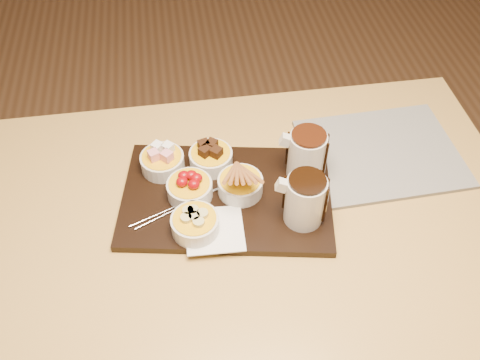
{
  "coord_description": "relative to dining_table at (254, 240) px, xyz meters",
  "views": [
    {
      "loc": [
        -0.14,
        -0.71,
        1.67
      ],
      "look_at": [
        -0.03,
        0.05,
        0.81
      ],
      "focal_mm": 40.0,
      "sensor_mm": 36.0,
      "label": 1
    }
  ],
  "objects": [
    {
      "name": "serving_board",
      "position": [
        -0.06,
        0.05,
        0.11
      ],
      "size": [
        0.51,
        0.38,
        0.02
      ],
      "primitive_type": "cube",
      "rotation": [
        0.0,
        0.0,
        -0.18
      ],
      "color": "black",
      "rests_on": "dining_table"
    },
    {
      "name": "bowl_biscotti",
      "position": [
        -0.02,
        0.05,
        0.14
      ],
      "size": [
        0.1,
        0.1,
        0.04
      ],
      "primitive_type": "cylinder",
      "color": "beige",
      "rests_on": "serving_board"
    },
    {
      "name": "bowl_marshmallows",
      "position": [
        -0.19,
        0.15,
        0.14
      ],
      "size": [
        0.1,
        0.1,
        0.04
      ],
      "primitive_type": "cylinder",
      "color": "beige",
      "rests_on": "serving_board"
    },
    {
      "name": "dining_table",
      "position": [
        0.0,
        0.0,
        0.0
      ],
      "size": [
        1.2,
        0.8,
        0.75
      ],
      "color": "#BE9446",
      "rests_on": "ground"
    },
    {
      "name": "napkin",
      "position": [
        -0.09,
        -0.05,
        0.12
      ],
      "size": [
        0.12,
        0.12,
        0.0
      ],
      "primitive_type": "cube",
      "rotation": [
        0.0,
        0.0,
        -0.04
      ],
      "color": "white",
      "rests_on": "serving_board"
    },
    {
      "name": "bowl_bananas",
      "position": [
        -0.13,
        -0.04,
        0.14
      ],
      "size": [
        0.1,
        0.1,
        0.04
      ],
      "primitive_type": "cylinder",
      "color": "beige",
      "rests_on": "serving_board"
    },
    {
      "name": "ground",
      "position": [
        0.0,
        0.0,
        -0.65
      ],
      "size": [
        5.0,
        5.0,
        0.0
      ],
      "primitive_type": "plane",
      "color": "brown",
      "rests_on": "ground"
    },
    {
      "name": "bowl_strawberries",
      "position": [
        -0.14,
        0.06,
        0.14
      ],
      "size": [
        0.1,
        0.1,
        0.04
      ],
      "primitive_type": "cylinder",
      "color": "beige",
      "rests_on": "serving_board"
    },
    {
      "name": "pitcher_milk_chocolate",
      "position": [
        0.13,
        0.09,
        0.17
      ],
      "size": [
        0.1,
        0.1,
        0.11
      ],
      "primitive_type": "cylinder",
      "rotation": [
        0.0,
        0.0,
        -0.18
      ],
      "color": "silver",
      "rests_on": "serving_board"
    },
    {
      "name": "fondue_skewers",
      "position": [
        -0.15,
        0.04,
        0.12
      ],
      "size": [
        0.12,
        0.25,
        0.01
      ],
      "primitive_type": null,
      "rotation": [
        0.0,
        0.0,
        -1.19
      ],
      "color": "silver",
      "rests_on": "serving_board"
    },
    {
      "name": "newspaper",
      "position": [
        0.33,
        0.13,
        0.1
      ],
      "size": [
        0.37,
        0.3,
        0.01
      ],
      "primitive_type": "cube",
      "rotation": [
        0.0,
        0.0,
        0.03
      ],
      "color": "beige",
      "rests_on": "dining_table"
    },
    {
      "name": "pitcher_dark_chocolate",
      "position": [
        0.1,
        -0.04,
        0.17
      ],
      "size": [
        0.1,
        0.1,
        0.11
      ],
      "primitive_type": "cylinder",
      "rotation": [
        0.0,
        0.0,
        -0.18
      ],
      "color": "silver",
      "rests_on": "serving_board"
    },
    {
      "name": "bowl_cake",
      "position": [
        -0.08,
        0.14,
        0.14
      ],
      "size": [
        0.1,
        0.1,
        0.04
      ],
      "primitive_type": "cylinder",
      "color": "beige",
      "rests_on": "serving_board"
    }
  ]
}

